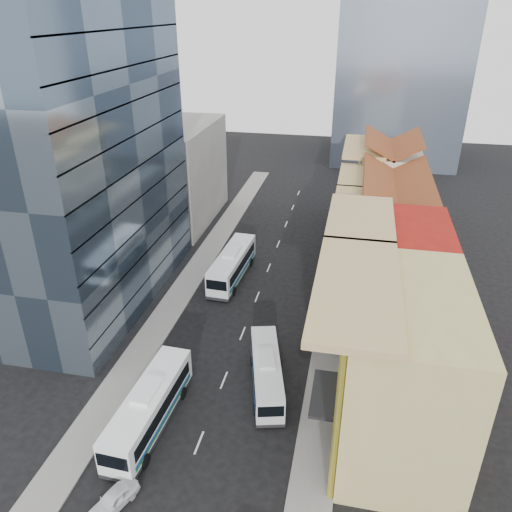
% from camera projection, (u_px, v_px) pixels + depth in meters
% --- Properties ---
extents(ground, '(200.00, 200.00, 0.00)m').
position_uv_depth(ground, '(195.00, 453.00, 35.78)').
color(ground, black).
rests_on(ground, ground).
extents(sidewalk_right, '(3.00, 90.00, 0.15)m').
position_uv_depth(sidewalk_right, '(335.00, 305.00, 53.42)').
color(sidewalk_right, slate).
rests_on(sidewalk_right, ground).
extents(sidewalk_left, '(3.00, 90.00, 0.15)m').
position_uv_depth(sidewalk_left, '(184.00, 288.00, 56.55)').
color(sidewalk_left, slate).
rests_on(sidewalk_left, ground).
extents(shophouse_tan, '(8.00, 14.00, 12.00)m').
position_uv_depth(shophouse_tan, '(403.00, 369.00, 34.89)').
color(shophouse_tan, tan).
rests_on(shophouse_tan, ground).
extents(shophouse_red, '(8.00, 10.00, 12.00)m').
position_uv_depth(shophouse_red, '(396.00, 285.00, 45.38)').
color(shophouse_red, maroon).
rests_on(shophouse_red, ground).
extents(shophouse_cream_near, '(8.00, 9.00, 10.00)m').
position_uv_depth(shophouse_cream_near, '(392.00, 250.00, 54.14)').
color(shophouse_cream_near, beige).
rests_on(shophouse_cream_near, ground).
extents(shophouse_cream_mid, '(8.00, 9.00, 10.00)m').
position_uv_depth(shophouse_cream_mid, '(389.00, 219.00, 62.01)').
color(shophouse_cream_mid, beige).
rests_on(shophouse_cream_mid, ground).
extents(shophouse_cream_far, '(8.00, 12.00, 11.00)m').
position_uv_depth(shophouse_cream_far, '(388.00, 188.00, 70.97)').
color(shophouse_cream_far, beige).
rests_on(shophouse_cream_far, ground).
extents(office_tower, '(12.00, 26.00, 30.00)m').
position_uv_depth(office_tower, '(81.00, 163.00, 48.79)').
color(office_tower, '#38485A').
rests_on(office_tower, ground).
extents(office_block_far, '(10.00, 18.00, 14.00)m').
position_uv_depth(office_block_far, '(177.00, 173.00, 72.31)').
color(office_block_far, gray).
rests_on(office_block_far, ground).
extents(bus_left_near, '(3.09, 11.26, 3.58)m').
position_uv_depth(bus_left_near, '(149.00, 407.00, 37.44)').
color(bus_left_near, white).
rests_on(bus_left_near, ground).
extents(bus_left_far, '(3.26, 11.51, 3.65)m').
position_uv_depth(bus_left_far, '(232.00, 264.00, 58.04)').
color(bus_left_far, white).
rests_on(bus_left_far, ground).
extents(bus_right, '(4.64, 9.97, 3.11)m').
position_uv_depth(bus_right, '(267.00, 372.00, 41.37)').
color(bus_right, silver).
rests_on(bus_right, ground).
extents(sedan_left, '(2.70, 3.87, 1.22)m').
position_uv_depth(sedan_left, '(113.00, 500.00, 31.74)').
color(sedan_left, white).
rests_on(sedan_left, ground).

